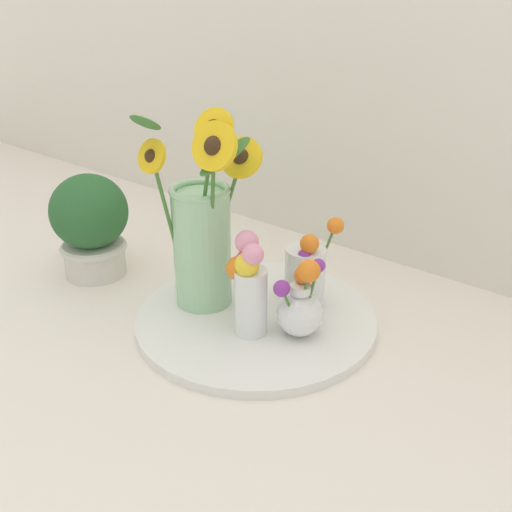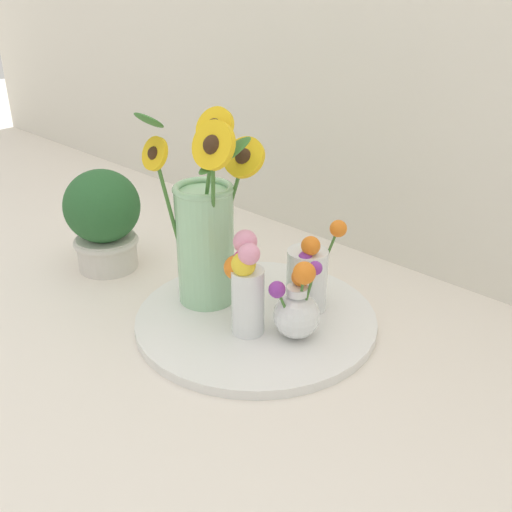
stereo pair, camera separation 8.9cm
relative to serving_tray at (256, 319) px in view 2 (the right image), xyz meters
name	(u,v)px [view 2 (the right image)]	position (x,y,z in m)	size (l,w,h in m)	color
ground_plane	(215,336)	(-0.02, -0.09, -0.01)	(6.00, 6.00, 0.00)	silver
serving_tray	(256,319)	(0.00, 0.00, 0.00)	(0.46, 0.46, 0.02)	white
mason_jar_sunflowers	(205,231)	(-0.11, -0.02, 0.16)	(0.24, 0.20, 0.40)	#99CC9E
vase_small_center	(246,283)	(0.02, -0.05, 0.11)	(0.08, 0.07, 0.19)	white
vase_bulb_right	(297,308)	(0.10, 0.00, 0.07)	(0.09, 0.10, 0.16)	white
vase_small_back	(308,275)	(0.05, 0.09, 0.08)	(0.09, 0.10, 0.18)	white
potted_plant	(103,218)	(-0.41, -0.06, 0.11)	(0.16, 0.16, 0.23)	beige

